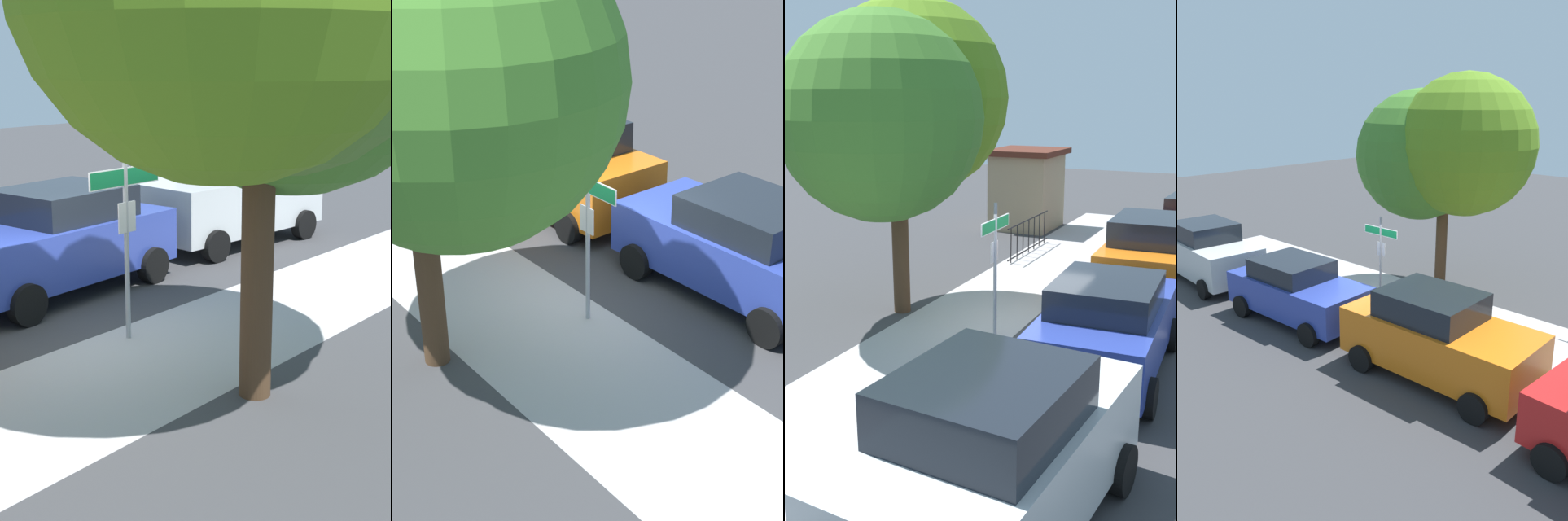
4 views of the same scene
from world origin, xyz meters
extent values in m
plane|color=#38383A|center=(0.00, 0.00, 0.00)|extent=(60.00, 60.00, 0.00)
cube|color=#A7A3A3|center=(2.00, 1.30, 0.00)|extent=(24.00, 2.60, 0.00)
cylinder|color=#9EA0A5|center=(-0.38, 0.40, 1.36)|extent=(0.07, 0.07, 2.72)
cube|color=#0F723D|center=(-0.38, 0.40, 2.29)|extent=(1.27, 0.02, 0.22)
cube|color=white|center=(-0.38, 0.40, 2.29)|extent=(1.30, 0.02, 0.25)
cube|color=silver|center=(-0.38, 0.42, 1.74)|extent=(0.32, 0.02, 0.42)
cylinder|color=#47311E|center=(0.04, 2.88, 1.59)|extent=(0.37, 0.37, 3.17)
sphere|color=#3F7A28|center=(-0.81, 2.71, 4.32)|extent=(4.14, 4.14, 4.14)
sphere|color=#4A782D|center=(-0.11, 3.09, 4.31)|extent=(3.45, 3.45, 3.45)
cube|color=silver|center=(-6.00, -2.12, 0.88)|extent=(4.33, 2.25, 1.11)
cube|color=black|center=(-6.25, -2.10, 1.74)|extent=(2.14, 1.84, 0.60)
cylinder|color=black|center=(-4.50, -1.28, 0.32)|extent=(0.66, 0.27, 0.64)
cylinder|color=black|center=(-4.66, -3.19, 0.32)|extent=(0.66, 0.27, 0.64)
cylinder|color=black|center=(-7.34, -1.05, 0.32)|extent=(0.66, 0.27, 0.64)
cylinder|color=black|center=(-7.50, -2.97, 0.32)|extent=(0.66, 0.27, 0.64)
cube|color=#2B3D99|center=(-1.20, -2.12, 0.78)|extent=(4.27, 2.05, 0.92)
cube|color=black|center=(-1.45, -2.13, 1.50)|extent=(2.08, 1.74, 0.52)
cylinder|color=black|center=(0.19, -1.12, 0.32)|extent=(0.65, 0.25, 0.64)
cylinder|color=black|center=(-2.66, -1.24, 0.32)|extent=(0.65, 0.25, 0.64)
cylinder|color=black|center=(-2.59, -3.12, 0.32)|extent=(0.65, 0.25, 0.64)
camera|label=1|loc=(6.91, 7.67, 3.79)|focal=53.05mm
camera|label=2|loc=(-8.77, 6.95, 6.46)|focal=53.09mm
camera|label=3|loc=(-11.61, -4.56, 4.73)|focal=43.89mm
camera|label=4|loc=(9.71, -10.52, 6.09)|focal=35.54mm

